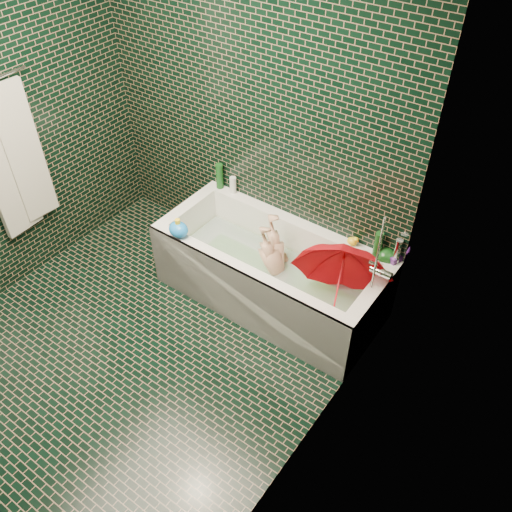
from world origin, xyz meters
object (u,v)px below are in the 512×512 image
Objects in this scene: bathtub at (269,279)px; child at (276,268)px; umbrella at (338,285)px; rubber_duck at (353,241)px; bath_toy at (178,229)px.

bathtub is 2.07× the size of child.
umbrella is (0.55, -0.09, 0.22)m from child.
umbrella reaches higher than rubber_duck.
rubber_duck is at bearing 96.08° from umbrella.
bath_toy is at bearing -152.69° from bathtub.
bathtub is at bearing 46.49° from bath_toy.
bath_toy is at bearing -68.56° from child.
rubber_duck is at bearing 116.85° from child.
bath_toy is (-0.63, -0.35, 0.31)m from child.
bathtub is 0.11m from child.
bathtub is 16.03× the size of rubber_duck.
rubber_duck is 1.25m from bath_toy.
bathtub is 9.24× the size of bath_toy.
child is (0.03, 0.04, 0.10)m from bathtub.
rubber_duck reaches higher than bathtub.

